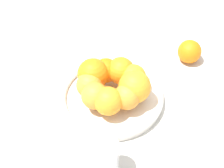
{
  "coord_description": "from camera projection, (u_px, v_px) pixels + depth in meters",
  "views": [
    {
      "loc": [
        -0.41,
        0.37,
        0.64
      ],
      "look_at": [
        0.0,
        0.0,
        0.06
      ],
      "focal_mm": 50.0,
      "sensor_mm": 36.0,
      "label": 1
    }
  ],
  "objects": [
    {
      "name": "drinking_glass",
      "position": [
        104.0,
        159.0,
        0.66
      ],
      "size": [
        0.06,
        0.06,
        0.11
      ],
      "primitive_type": "cylinder",
      "color": "white",
      "rests_on": "ground_plane"
    },
    {
      "name": "stray_orange",
      "position": [
        189.0,
        52.0,
        0.93
      ],
      "size": [
        0.07,
        0.07,
        0.07
      ],
      "primitive_type": "sphere",
      "color": "orange",
      "rests_on": "ground_plane"
    },
    {
      "name": "fruit_bowl",
      "position": [
        112.0,
        97.0,
        0.83
      ],
      "size": [
        0.27,
        0.27,
        0.03
      ],
      "color": "silver",
      "rests_on": "ground_plane"
    },
    {
      "name": "ground_plane",
      "position": [
        112.0,
        100.0,
        0.84
      ],
      "size": [
        4.0,
        4.0,
        0.0
      ],
      "primitive_type": "plane",
      "color": "beige"
    },
    {
      "name": "orange_pile",
      "position": [
        112.0,
        83.0,
        0.8
      ],
      "size": [
        0.19,
        0.18,
        0.08
      ],
      "color": "orange",
      "rests_on": "fruit_bowl"
    }
  ]
}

